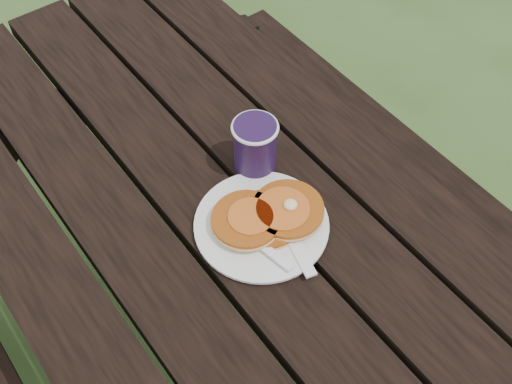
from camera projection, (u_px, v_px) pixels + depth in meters
picnic_table at (266, 365)px, 1.38m from camera, size 1.36×1.80×0.75m
plate at (261, 225)px, 1.13m from camera, size 0.30×0.30×0.01m
pancake_stack at (269, 215)px, 1.12m from camera, size 0.20×0.15×0.04m
knife at (289, 235)px, 1.11m from camera, size 0.06×0.18×0.00m
fork at (267, 250)px, 1.08m from camera, size 0.06×0.16×0.01m
coffee_cup at (255, 144)px, 1.17m from camera, size 0.09×0.09×0.11m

